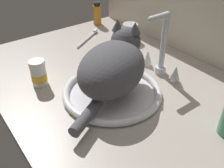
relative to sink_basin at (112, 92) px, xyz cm
name	(u,v)px	position (x,y,z in cm)	size (l,w,h in cm)	color
countertop	(115,87)	(-4.50, 4.72, -2.46)	(107.34, 72.68, 3.00)	#ADA399
backsplash_wall	(195,12)	(-4.50, 42.26, 16.22)	(107.34, 2.40, 40.36)	beige
sink_basin	(112,92)	(0.00, 0.00, 0.00)	(31.58, 31.58, 2.21)	white
faucet	(161,52)	(0.00, 21.07, 7.55)	(16.91, 10.03, 22.73)	silver
cat	(114,65)	(-0.79, 1.42, 9.05)	(29.23, 37.03, 18.68)	#4C4C51
pill_bottle	(39,74)	(-19.26, -15.98, 3.18)	(5.29, 5.29, 8.92)	white
amber_bottle	(97,14)	(-52.63, 29.94, 4.33)	(4.16, 4.16, 11.29)	#C67A23
metal_jar	(130,32)	(-28.15, 30.98, 2.80)	(6.76, 6.76, 7.49)	#B2B5BA
toothbrush	(88,38)	(-40.00, 16.24, -0.35)	(10.80, 16.97, 1.70)	silver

